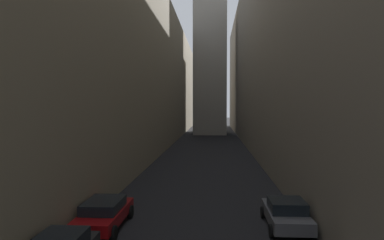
% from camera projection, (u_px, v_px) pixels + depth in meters
% --- Properties ---
extents(ground_plane, '(264.00, 264.00, 0.00)m').
position_uv_depth(ground_plane, '(207.00, 149.00, 47.18)').
color(ground_plane, black).
extents(building_block_left, '(11.84, 108.00, 21.46)m').
position_uv_depth(building_block_left, '(128.00, 72.00, 49.47)').
color(building_block_left, gray).
rests_on(building_block_left, ground).
extents(building_block_right, '(13.10, 108.00, 25.96)m').
position_uv_depth(building_block_right, '(295.00, 55.00, 47.88)').
color(building_block_right, '#756B5B').
rests_on(building_block_right, ground).
extents(parked_car_left_third, '(2.03, 4.55, 1.39)m').
position_uv_depth(parked_car_left_third, '(104.00, 213.00, 16.71)').
color(parked_car_left_third, maroon).
rests_on(parked_car_left_third, ground).
extents(parked_car_right_third, '(2.02, 4.13, 1.41)m').
position_uv_depth(parked_car_right_third, '(286.00, 213.00, 16.73)').
color(parked_car_right_third, '#4C4C51').
rests_on(parked_car_right_third, ground).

